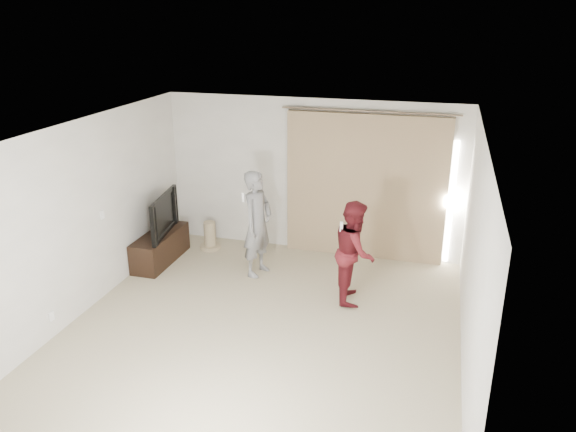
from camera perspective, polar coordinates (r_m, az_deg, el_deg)
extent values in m
plane|color=#C3B592|center=(7.48, -2.65, -11.38)|extent=(5.50, 5.50, 0.00)
cube|color=silver|center=(9.39, 2.49, 4.03)|extent=(5.00, 0.04, 2.60)
cube|color=silver|center=(8.00, -20.08, -0.16)|extent=(0.04, 5.50, 2.60)
cube|color=white|center=(8.33, -18.36, 0.11)|extent=(0.02, 0.08, 0.12)
cube|color=white|center=(7.75, -22.90, -9.37)|extent=(0.02, 0.08, 0.12)
cube|color=silver|center=(6.51, -3.03, 8.51)|extent=(5.00, 5.50, 0.01)
cube|color=tan|center=(9.20, 7.84, 2.86)|extent=(2.60, 0.10, 2.40)
cylinder|color=#6F5F4D|center=(8.91, 8.22, 10.49)|extent=(2.80, 0.03, 0.03)
cube|color=white|center=(9.21, 16.22, 1.26)|extent=(0.08, 0.04, 2.00)
cube|color=black|center=(9.47, -12.83, -3.13)|extent=(0.44, 1.27, 0.49)
imported|color=black|center=(9.26, -13.11, 0.16)|extent=(0.33, 1.17, 0.67)
cylinder|color=tan|center=(9.90, -7.88, -3.09)|extent=(0.36, 0.36, 0.06)
cylinder|color=tan|center=(9.81, -7.95, -1.79)|extent=(0.20, 0.20, 0.42)
imported|color=slate|center=(8.61, -3.11, -0.79)|extent=(0.53, 0.69, 1.67)
cube|color=white|center=(8.43, -4.55, 1.92)|extent=(0.04, 0.04, 0.14)
cube|color=white|center=(8.66, -4.03, 1.66)|extent=(0.05, 0.05, 0.09)
imported|color=#59141B|center=(7.92, 6.78, -3.60)|extent=(0.67, 0.80, 1.48)
cube|color=white|center=(7.70, 5.46, -1.07)|extent=(0.04, 0.04, 0.14)
cube|color=white|center=(7.94, 5.73, -1.18)|extent=(0.05, 0.05, 0.09)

